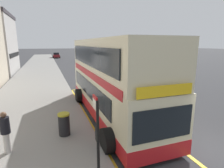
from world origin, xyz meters
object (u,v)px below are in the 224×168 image
at_px(pedestrian_waiting_near_sign, 5,131).
at_px(litter_bin, 64,124).
at_px(parked_car_teal_distant, 128,73).
at_px(parked_car_maroon_behind, 56,55).
at_px(bus_stop_sign, 97,130).
at_px(double_decker_bus, 111,81).
at_px(parked_car_grey_kerbside, 84,58).

height_order(pedestrian_waiting_near_sign, litter_bin, pedestrian_waiting_near_sign).
xyz_separation_m(parked_car_teal_distant, parked_car_maroon_behind, (-6.07, 37.43, 0.00)).
relative_size(bus_stop_sign, parked_car_maroon_behind, 0.60).
distance_m(parked_car_teal_distant, litter_bin, 14.25).
bearing_deg(litter_bin, parked_car_maroon_behind, 87.32).
bearing_deg(parked_car_maroon_behind, litter_bin, -91.28).
distance_m(double_decker_bus, parked_car_maroon_behind, 47.03).
bearing_deg(parked_car_teal_distant, litter_bin, -127.94).
height_order(parked_car_grey_kerbside, litter_bin, parked_car_grey_kerbside).
xyz_separation_m(bus_stop_sign, parked_car_teal_distant, (7.62, 14.45, -0.84)).
bearing_deg(bus_stop_sign, parked_car_grey_kerbside, 79.25).
relative_size(parked_car_teal_distant, parked_car_maroon_behind, 1.00).
bearing_deg(parked_car_maroon_behind, double_decker_bus, -87.87).
relative_size(bus_stop_sign, parked_car_grey_kerbside, 0.60).
bearing_deg(pedestrian_waiting_near_sign, double_decker_bus, 27.48).
height_order(double_decker_bus, litter_bin, double_decker_bus).
distance_m(bus_stop_sign, litter_bin, 3.17).
relative_size(bus_stop_sign, parked_car_teal_distant, 0.60).
relative_size(parked_car_maroon_behind, litter_bin, 4.11).
bearing_deg(parked_car_maroon_behind, bus_stop_sign, -90.31).
bearing_deg(parked_car_grey_kerbside, parked_car_teal_distant, -91.90).
distance_m(double_decker_bus, litter_bin, 3.76).
bearing_deg(parked_car_teal_distant, parked_car_grey_kerbside, 88.79).
height_order(parked_car_maroon_behind, litter_bin, parked_car_maroon_behind).
distance_m(bus_stop_sign, parked_car_teal_distant, 16.36).
bearing_deg(double_decker_bus, parked_car_grey_kerbside, 81.28).
height_order(parked_car_teal_distant, parked_car_maroon_behind, same).
distance_m(bus_stop_sign, pedestrian_waiting_near_sign, 3.72).
bearing_deg(parked_car_grey_kerbside, parked_car_maroon_behind, 110.42).
height_order(parked_car_maroon_behind, parked_car_grey_kerbside, same).
xyz_separation_m(parked_car_grey_kerbside, litter_bin, (-8.04, -35.49, -0.15)).
xyz_separation_m(parked_car_teal_distant, parked_car_grey_kerbside, (-0.33, 23.96, 0.00)).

